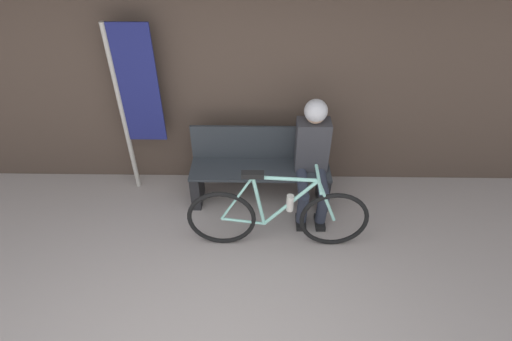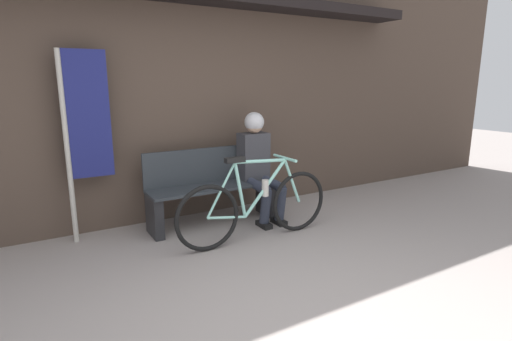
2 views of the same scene
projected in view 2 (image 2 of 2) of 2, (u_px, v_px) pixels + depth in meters
ground_plane at (295, 335)px, 2.58m from camera, size 24.00×24.00×0.00m
storefront_wall at (159, 76)px, 4.44m from camera, size 12.00×0.56×3.20m
park_bench_near at (212, 190)px, 4.55m from camera, size 1.49×0.42×0.86m
bicycle at (256, 206)px, 4.06m from camera, size 1.74×0.40×0.89m
person_seated at (258, 159)px, 4.65m from camera, size 0.34×0.63×1.26m
banner_pole at (82, 126)px, 3.91m from camera, size 0.45×0.05×1.91m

